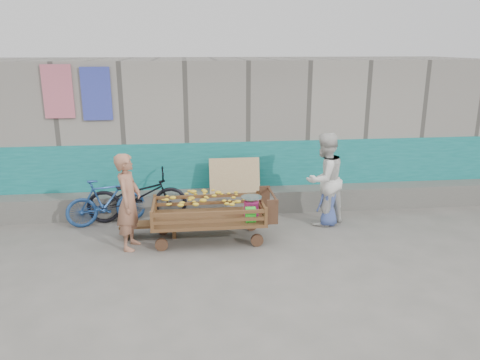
{
  "coord_description": "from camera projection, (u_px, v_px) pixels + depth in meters",
  "views": [
    {
      "loc": [
        -0.63,
        -6.67,
        3.29
      ],
      "look_at": [
        0.29,
        1.2,
        1.0
      ],
      "focal_mm": 35.0,
      "sensor_mm": 36.0,
      "label": 1
    }
  ],
  "objects": [
    {
      "name": "building_wall",
      "position": [
        213.0,
        127.0,
        10.8
      ],
      "size": [
        12.0,
        3.5,
        3.0
      ],
      "color": "gray",
      "rests_on": "ground"
    },
    {
      "name": "bicycle_dark",
      "position": [
        137.0,
        196.0,
        8.99
      ],
      "size": [
        1.93,
        0.79,
        0.99
      ],
      "primitive_type": "imported",
      "rotation": [
        0.0,
        0.0,
        1.64
      ],
      "color": "black",
      "rests_on": "ground"
    },
    {
      "name": "ground",
      "position": [
        231.0,
        263.0,
        7.35
      ],
      "size": [
        80.0,
        80.0,
        0.0
      ],
      "primitive_type": "plane",
      "color": "#5D5B55",
      "rests_on": "ground"
    },
    {
      "name": "bicycle_blue",
      "position": [
        106.0,
        202.0,
        8.81
      ],
      "size": [
        1.55,
        0.82,
        0.9
      ],
      "primitive_type": "imported",
      "rotation": [
        0.0,
        0.0,
        1.85
      ],
      "color": "#244D8F",
      "rests_on": "ground"
    },
    {
      "name": "woman",
      "position": [
        324.0,
        179.0,
        8.73
      ],
      "size": [
        1.07,
        1.01,
        1.76
      ],
      "primitive_type": "imported",
      "rotation": [
        0.0,
        0.0,
        3.68
      ],
      "color": "silver",
      "rests_on": "ground"
    },
    {
      "name": "bench",
      "position": [
        150.0,
        227.0,
        8.28
      ],
      "size": [
        1.05,
        0.31,
        0.26
      ],
      "color": "brown",
      "rests_on": "ground"
    },
    {
      "name": "banana_cart",
      "position": [
        206.0,
        207.0,
        8.03
      ],
      "size": [
        2.1,
        0.96,
        0.9
      ],
      "color": "brown",
      "rests_on": "ground"
    },
    {
      "name": "child",
      "position": [
        329.0,
        203.0,
        8.74
      ],
      "size": [
        0.5,
        0.39,
        0.9
      ],
      "primitive_type": "imported",
      "rotation": [
        0.0,
        0.0,
        3.39
      ],
      "color": "#3C5194",
      "rests_on": "ground"
    },
    {
      "name": "vendor_man",
      "position": [
        129.0,
        202.0,
        7.68
      ],
      "size": [
        0.5,
        0.66,
        1.63
      ],
      "primitive_type": "imported",
      "rotation": [
        0.0,
        0.0,
        1.38
      ],
      "color": "#A26A50",
      "rests_on": "ground"
    }
  ]
}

